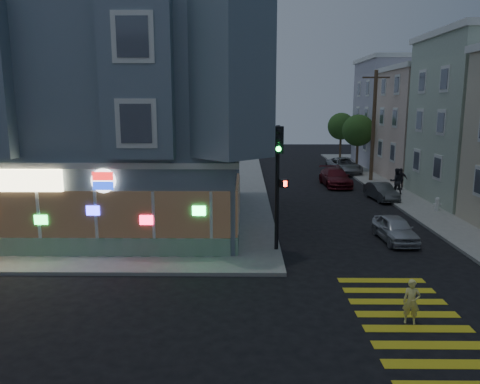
{
  "coord_description": "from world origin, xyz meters",
  "views": [
    {
      "loc": [
        1.39,
        -14.94,
        6.54
      ],
      "look_at": [
        1.18,
        5.6,
        2.61
      ],
      "focal_mm": 35.0,
      "sensor_mm": 36.0,
      "label": 1
    }
  ],
  "objects_px": {
    "street_tree_far": "(341,126)",
    "parked_car_a": "(395,229)",
    "fire_hydrant": "(437,203)",
    "parked_car_b": "(381,192)",
    "street_tree_near": "(358,131)",
    "pedestrian_b": "(401,179)",
    "parked_car_d": "(344,166)",
    "running_child": "(411,302)",
    "parked_car_c": "(335,177)",
    "utility_pole": "(374,124)",
    "traffic_signal": "(278,167)",
    "pedestrian_a": "(396,181)"
  },
  "relations": [
    {
      "from": "pedestrian_a",
      "to": "parked_car_a",
      "type": "distance_m",
      "value": 11.65
    },
    {
      "from": "parked_car_a",
      "to": "pedestrian_b",
      "type": "bearing_deg",
      "value": 68.53
    },
    {
      "from": "parked_car_c",
      "to": "street_tree_far",
      "type": "bearing_deg",
      "value": 75.36
    },
    {
      "from": "utility_pole",
      "to": "parked_car_c",
      "type": "height_order",
      "value": "utility_pole"
    },
    {
      "from": "parked_car_b",
      "to": "running_child",
      "type": "bearing_deg",
      "value": -110.68
    },
    {
      "from": "running_child",
      "to": "parked_car_d",
      "type": "bearing_deg",
      "value": 99.31
    },
    {
      "from": "pedestrian_a",
      "to": "running_child",
      "type": "bearing_deg",
      "value": 71.26
    },
    {
      "from": "pedestrian_b",
      "to": "utility_pole",
      "type": "bearing_deg",
      "value": -78.7
    },
    {
      "from": "pedestrian_b",
      "to": "traffic_signal",
      "type": "height_order",
      "value": "traffic_signal"
    },
    {
      "from": "street_tree_far",
      "to": "running_child",
      "type": "height_order",
      "value": "street_tree_far"
    },
    {
      "from": "street_tree_near",
      "to": "parked_car_a",
      "type": "distance_m",
      "value": 23.75
    },
    {
      "from": "parked_car_b",
      "to": "parked_car_d",
      "type": "relative_size",
      "value": 0.67
    },
    {
      "from": "utility_pole",
      "to": "parked_car_a",
      "type": "height_order",
      "value": "utility_pole"
    },
    {
      "from": "parked_car_d",
      "to": "street_tree_far",
      "type": "bearing_deg",
      "value": 76.94
    },
    {
      "from": "pedestrian_a",
      "to": "parked_car_c",
      "type": "xyz_separation_m",
      "value": [
        -3.53,
        3.99,
        -0.37
      ]
    },
    {
      "from": "parked_car_c",
      "to": "parked_car_d",
      "type": "bearing_deg",
      "value": 70.69
    },
    {
      "from": "street_tree_near",
      "to": "parked_car_b",
      "type": "xyz_separation_m",
      "value": [
        -1.5,
        -13.6,
        -3.35
      ]
    },
    {
      "from": "parked_car_b",
      "to": "traffic_signal",
      "type": "relative_size",
      "value": 0.65
    },
    {
      "from": "parked_car_d",
      "to": "street_tree_near",
      "type": "bearing_deg",
      "value": 38.62
    },
    {
      "from": "pedestrian_a",
      "to": "parked_car_c",
      "type": "bearing_deg",
      "value": -50.97
    },
    {
      "from": "street_tree_near",
      "to": "fire_hydrant",
      "type": "distance_m",
      "value": 17.66
    },
    {
      "from": "parked_car_c",
      "to": "traffic_signal",
      "type": "relative_size",
      "value": 0.89
    },
    {
      "from": "street_tree_near",
      "to": "parked_car_c",
      "type": "height_order",
      "value": "street_tree_near"
    },
    {
      "from": "street_tree_far",
      "to": "fire_hydrant",
      "type": "bearing_deg",
      "value": -88.19
    },
    {
      "from": "street_tree_near",
      "to": "pedestrian_b",
      "type": "distance_m",
      "value": 10.96
    },
    {
      "from": "street_tree_near",
      "to": "running_child",
      "type": "relative_size",
      "value": 3.88
    },
    {
      "from": "street_tree_far",
      "to": "parked_car_a",
      "type": "relative_size",
      "value": 1.5
    },
    {
      "from": "parked_car_a",
      "to": "fire_hydrant",
      "type": "relative_size",
      "value": 4.4
    },
    {
      "from": "parked_car_c",
      "to": "traffic_signal",
      "type": "distance_m",
      "value": 18.22
    },
    {
      "from": "parked_car_b",
      "to": "parked_car_c",
      "type": "relative_size",
      "value": 0.73
    },
    {
      "from": "street_tree_near",
      "to": "pedestrian_b",
      "type": "xyz_separation_m",
      "value": [
        0.8,
        -10.52,
        -2.98
      ]
    },
    {
      "from": "pedestrian_a",
      "to": "street_tree_near",
      "type": "bearing_deg",
      "value": -92.77
    },
    {
      "from": "pedestrian_b",
      "to": "parked_car_a",
      "type": "bearing_deg",
      "value": 69.73
    },
    {
      "from": "parked_car_d",
      "to": "fire_hydrant",
      "type": "relative_size",
      "value": 6.57
    },
    {
      "from": "street_tree_far",
      "to": "parked_car_b",
      "type": "xyz_separation_m",
      "value": [
        -1.5,
        -21.6,
        -3.35
      ]
    },
    {
      "from": "street_tree_near",
      "to": "pedestrian_b",
      "type": "relative_size",
      "value": 3.28
    },
    {
      "from": "parked_car_d",
      "to": "fire_hydrant",
      "type": "distance_m",
      "value": 16.1
    },
    {
      "from": "street_tree_far",
      "to": "traffic_signal",
      "type": "distance_m",
      "value": 34.44
    },
    {
      "from": "street_tree_far",
      "to": "parked_car_a",
      "type": "distance_m",
      "value": 31.62
    },
    {
      "from": "street_tree_far",
      "to": "parked_car_c",
      "type": "relative_size",
      "value": 1.09
    },
    {
      "from": "street_tree_near",
      "to": "parked_car_a",
      "type": "relative_size",
      "value": 1.5
    },
    {
      "from": "street_tree_far",
      "to": "parked_car_a",
      "type": "height_order",
      "value": "street_tree_far"
    },
    {
      "from": "street_tree_near",
      "to": "parked_car_d",
      "type": "relative_size",
      "value": 1.0
    },
    {
      "from": "pedestrian_b",
      "to": "fire_hydrant",
      "type": "relative_size",
      "value": 2.01
    },
    {
      "from": "pedestrian_b",
      "to": "parked_car_d",
      "type": "relative_size",
      "value": 0.31
    },
    {
      "from": "utility_pole",
      "to": "traffic_signal",
      "type": "xyz_separation_m",
      "value": [
        -9.18,
        -19.14,
        -0.96
      ]
    },
    {
      "from": "running_child",
      "to": "parked_car_d",
      "type": "distance_m",
      "value": 30.7
    },
    {
      "from": "running_child",
      "to": "street_tree_far",
      "type": "bearing_deg",
      "value": 99.07
    },
    {
      "from": "utility_pole",
      "to": "pedestrian_a",
      "type": "distance_m",
      "value": 7.19
    },
    {
      "from": "parked_car_b",
      "to": "parked_car_c",
      "type": "xyz_separation_m",
      "value": [
        -2.1,
        5.45,
        0.12
      ]
    }
  ]
}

